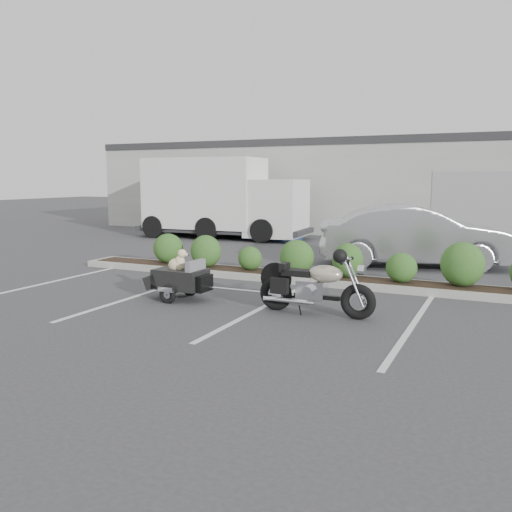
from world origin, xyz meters
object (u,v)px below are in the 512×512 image
at_px(dumpster, 272,221).
at_px(pet_trailer, 180,278).
at_px(motorcycle, 315,287).
at_px(sedan, 415,236).
at_px(delivery_truck, 222,200).

bearing_deg(dumpster, pet_trailer, -62.48).
xyz_separation_m(motorcycle, dumpster, (-5.38, 10.53, 0.21)).
bearing_deg(dumpster, sedan, -22.94).
relative_size(dumpster, delivery_truck, 0.34).
bearing_deg(dumpster, motorcycle, -49.31).
bearing_deg(delivery_truck, pet_trailer, -69.47).
height_order(pet_trailer, delivery_truck, delivery_truck).
xyz_separation_m(dumpster, delivery_truck, (-1.99, -0.38, 0.82)).
height_order(motorcycle, dumpster, dumpster).
bearing_deg(sedan, pet_trailer, 133.10).
bearing_deg(delivery_truck, dumpster, 7.01).
bearing_deg(pet_trailer, motorcycle, 0.37).
relative_size(pet_trailer, delivery_truck, 0.24).
distance_m(motorcycle, dumpster, 11.83).
relative_size(motorcycle, delivery_truck, 0.30).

